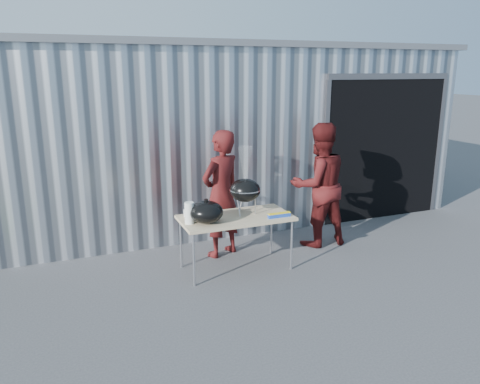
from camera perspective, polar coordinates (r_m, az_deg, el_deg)
name	(u,v)px	position (r m, az deg, el deg)	size (l,w,h in m)	color
ground	(253,283)	(6.13, 1.63, -11.05)	(80.00, 80.00, 0.00)	#3F3F41
building	(208,123)	(10.20, -3.94, 8.35)	(8.20, 6.20, 3.10)	silver
folding_table	(236,219)	(6.31, -0.51, -3.35)	(1.50, 0.75, 0.75)	tan
kettle_grill	(245,184)	(6.30, 0.63, 0.99)	(0.43, 0.43, 0.93)	black
grill_lid	(206,212)	(6.02, -4.13, -2.45)	(0.44, 0.44, 0.32)	black
paper_towels	(189,213)	(6.01, -6.19, -2.56)	(0.12, 0.12, 0.28)	white
white_tub	(192,214)	(6.29, -5.83, -2.63)	(0.20, 0.15, 0.10)	white
foil_box	(279,215)	(6.27, 4.80, -2.82)	(0.32, 0.06, 0.06)	#1A41AB
person_cook	(221,194)	(6.74, -2.31, -0.24)	(0.68, 0.44, 1.85)	#451010
person_bystander	(319,185)	(7.26, 9.57, 0.85)	(0.93, 0.72, 1.91)	#451010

